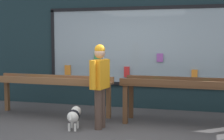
# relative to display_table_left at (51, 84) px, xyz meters

# --- Properties ---
(ground_plane) EXTENTS (40.00, 40.00, 0.00)m
(ground_plane) POSITION_rel_display_table_left_xyz_m (1.48, -1.01, -0.71)
(ground_plane) COLOR #474444
(shopfront_facade) EXTENTS (7.48, 0.29, 3.64)m
(shopfront_facade) POSITION_rel_display_table_left_xyz_m (1.54, 1.38, 1.08)
(shopfront_facade) COLOR #192D33
(shopfront_facade) RESTS_ON ground_plane
(display_table_left) EXTENTS (2.74, 0.70, 0.88)m
(display_table_left) POSITION_rel_display_table_left_xyz_m (0.00, 0.00, 0.00)
(display_table_left) COLOR brown
(display_table_left) RESTS_ON ground_plane
(display_table_right) EXTENTS (2.74, 0.77, 0.91)m
(display_table_right) POSITION_rel_display_table_left_xyz_m (2.96, 0.00, 0.03)
(display_table_right) COLOR brown
(display_table_right) RESTS_ON ground_plane
(person_browsing) EXTENTS (0.28, 0.63, 1.58)m
(person_browsing) POSITION_rel_display_table_left_xyz_m (1.31, -0.64, 0.20)
(person_browsing) COLOR #4C382D
(person_browsing) RESTS_ON ground_plane
(small_dog) EXTENTS (0.26, 0.56, 0.40)m
(small_dog) POSITION_rel_display_table_left_xyz_m (0.85, -0.80, -0.45)
(small_dog) COLOR white
(small_dog) RESTS_ON ground_plane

